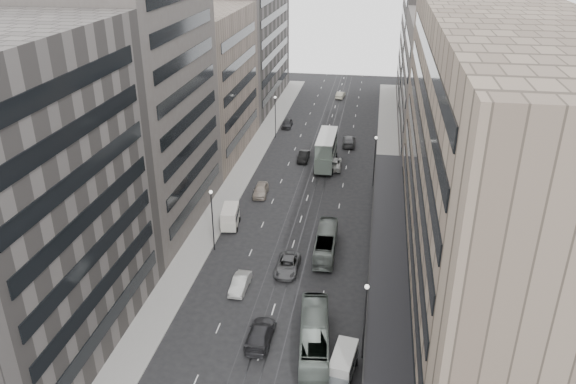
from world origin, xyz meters
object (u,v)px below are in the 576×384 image
Objects in this scene: bus_near at (314,337)px; sedan_2 at (288,265)px; vw_microbus at (343,362)px; panel_van at (230,216)px; sedan_1 at (240,283)px; double_decker at (326,150)px; bus_far at (326,243)px.

bus_near reaches higher than sedan_2.
vw_microbus is 1.01× the size of panel_van.
bus_near is 2.38× the size of panel_van.
sedan_1 is at bearing 145.11° from vw_microbus.
bus_near is at bearing 145.43° from vw_microbus.
vw_microbus is at bearing -82.20° from double_decker.
bus_far is at bearing -93.95° from bus_near.
sedan_2 is (-4.79, 13.36, -0.81)m from bus_near.
bus_near reaches higher than bus_far.
bus_near is at bearing -65.48° from panel_van.
bus_far is 21.33m from vw_microbus.
bus_near is 14.21m from sedan_2.
panel_van is at bearing 134.85° from sedan_2.
vw_microbus is 0.86× the size of sedan_2.
double_decker is 2.15× the size of panel_van.
bus_far is at bearing 49.06° from sedan_1.
sedan_1 is at bearing -98.59° from double_decker.
double_decker is at bearing 88.10° from sedan_2.
bus_near is 4.05m from vw_microbus.
sedan_2 is (4.67, 4.56, 0.01)m from sedan_1.
panel_van is (-13.54, 4.68, 0.17)m from bus_far.
double_decker reaches higher than panel_van.
bus_far reaches higher than sedan_2.
bus_near is at bearing -70.06° from sedan_2.
bus_near is 2.04× the size of sedan_2.
bus_far is (-0.74, 18.27, -0.18)m from bus_near.
sedan_2 is (-4.06, -4.92, -0.63)m from bus_far.
sedan_1 is at bearing 46.31° from bus_far.
bus_far is 2.17× the size of sedan_1.
double_decker is (-2.83, 28.40, 1.63)m from bus_far.
bus_far is 0.98× the size of double_decker.
bus_far is 6.41m from sedan_2.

